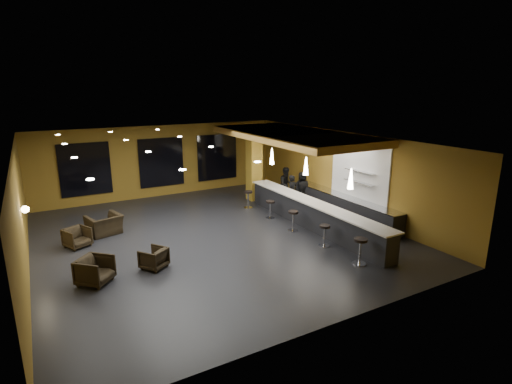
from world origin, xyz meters
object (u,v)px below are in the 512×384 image
bar_counter (312,215)px  bar_stool_2 (293,218)px  armchair_a (95,270)px  bar_stool_4 (248,197)px  bar_stool_0 (360,248)px  bar_stool_3 (270,207)px  pendant_2 (272,156)px  staff_a (292,192)px  staff_b (286,184)px  pendant_1 (306,166)px  staff_c (302,188)px  armchair_b (154,258)px  armchair_d (104,225)px  prep_counter (343,206)px  column (254,164)px  bar_stool_1 (325,233)px  pendant_0 (351,179)px  armchair_c (77,237)px

bar_counter → bar_stool_2: (-0.86, 0.04, 0.01)m
armchair_a → bar_stool_4: size_ratio=1.07×
bar_stool_0 → bar_stool_3: size_ratio=1.13×
pendant_2 → staff_a: (0.77, -0.54, -1.59)m
staff_b → bar_stool_2: bearing=-117.9°
bar_stool_3 → staff_b: bearing=42.0°
bar_stool_0 → bar_stool_3: 5.15m
pendant_1 → staff_c: size_ratio=0.46×
staff_a → bar_stool_4: (-1.71, 1.01, -0.25)m
pendant_1 → armchair_b: bearing=-170.9°
armchair_d → bar_stool_4: (6.21, 0.27, 0.14)m
staff_c → armchair_d: (-8.73, 0.35, -0.39)m
staff_a → bar_stool_0: 6.05m
bar_counter → prep_counter: size_ratio=1.33×
prep_counter → column: bearing=116.0°
armchair_b → bar_stool_1: (5.57, -1.19, 0.17)m
bar_counter → armchair_a: bearing=-175.2°
prep_counter → armchair_a: (-10.03, -1.18, -0.05)m
staff_a → bar_stool_0: (-1.51, -5.86, -0.22)m
prep_counter → bar_counter: bearing=-166.0°
bar_stool_0 → pendant_0: bearing=62.0°
column → bar_stool_4: bearing=-129.7°
staff_b → staff_a: bearing=-107.8°
armchair_a → bar_stool_3: bearing=-28.1°
pendant_2 → armchair_a: pendant_2 is taller
armchair_a → bar_stool_3: 7.60m
pendant_1 → bar_stool_2: 2.08m
bar_stool_2 → pendant_1: bearing=27.9°
pendant_1 → armchair_d: bearing=159.3°
staff_c → pendant_1: bearing=-108.0°
column → bar_stool_4: column is taller
prep_counter → armchair_d: 9.54m
bar_counter → bar_stool_3: (-0.83, 1.75, -0.02)m
bar_stool_0 → bar_stool_3: bearing=90.9°
pendant_1 → pendant_2: 2.50m
armchair_c → bar_stool_0: size_ratio=0.89×
column → pendant_0: 6.63m
bar_stool_1 → pendant_0: bearing=-20.2°
bar_counter → bar_stool_0: 3.47m
armchair_d → bar_stool_2: 7.04m
prep_counter → armchair_b: (-8.34, -1.02, -0.11)m
bar_counter → pendant_2: (0.00, 3.00, 1.85)m
prep_counter → armchair_a: bearing=-173.3°
column → pendant_1: column is taller
staff_b → bar_stool_4: 2.12m
prep_counter → staff_a: size_ratio=3.94×
staff_a → staff_c: 0.90m
pendant_0 → staff_c: (1.58, 4.86, -1.59)m
bar_stool_3 → pendant_1: bearing=-56.6°
bar_stool_0 → bar_stool_1: 1.68m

